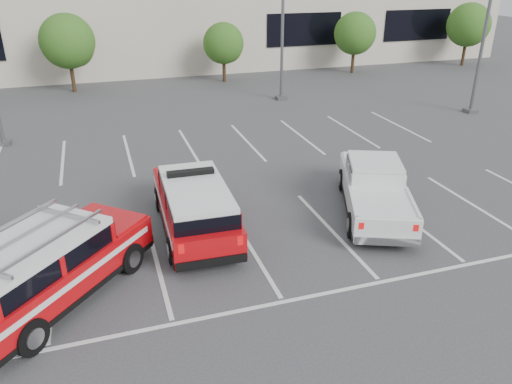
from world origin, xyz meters
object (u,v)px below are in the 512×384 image
(white_pickup, at_px, (374,193))
(tree_far_right, at_px, (469,26))
(convention_building, at_px, (134,2))
(light_pole_mid, at_px, (283,9))
(fire_chief_suv, at_px, (195,209))
(tree_mid_right, at_px, (225,45))
(tree_right, at_px, (356,35))
(light_pole_right, at_px, (488,14))
(ladder_suv, at_px, (49,271))
(tree_mid_left, at_px, (69,43))

(white_pickup, bearing_deg, tree_far_right, 68.50)
(convention_building, relative_size, light_pole_mid, 5.86)
(fire_chief_suv, bearing_deg, white_pickup, -2.58)
(tree_mid_right, relative_size, fire_chief_suv, 0.75)
(tree_right, bearing_deg, light_pole_mid, -143.23)
(tree_far_right, bearing_deg, light_pole_mid, -161.52)
(tree_far_right, xyz_separation_m, light_pole_mid, (-18.09, -6.05, 2.14))
(convention_building, xyz_separation_m, fire_chief_suv, (-1.49, -30.56, -3.96))
(convention_building, relative_size, light_pole_right, 5.86)
(light_pole_mid, bearing_deg, tree_right, 36.77)
(white_pickup, bearing_deg, convention_building, 120.64)
(convention_building, relative_size, ladder_suv, 11.34)
(tree_right, distance_m, light_pole_mid, 10.38)
(tree_far_right, bearing_deg, light_pole_right, -127.04)
(fire_chief_suv, bearing_deg, tree_right, 53.52)
(tree_far_right, xyz_separation_m, light_pole_right, (-9.09, -12.05, 2.14))
(light_pole_right, relative_size, ladder_suv, 1.94)
(tree_far_right, bearing_deg, white_pickup, -134.05)
(tree_mid_right, distance_m, fire_chief_suv, 21.77)
(tree_mid_left, bearing_deg, light_pole_right, -29.95)
(tree_mid_right, xyz_separation_m, tree_far_right, (20.00, 0.00, 0.54))
(tree_mid_right, relative_size, tree_right, 0.90)
(tree_right, xyz_separation_m, light_pole_mid, (-8.09, -6.05, 2.41))
(tree_mid_right, relative_size, light_pole_mid, 0.39)
(convention_building, distance_m, ladder_suv, 33.56)
(light_pole_mid, distance_m, ladder_suv, 21.45)
(convention_building, relative_size, tree_mid_left, 12.38)
(tree_mid_right, relative_size, ladder_suv, 0.75)
(tree_mid_left, relative_size, tree_mid_right, 1.21)
(tree_right, bearing_deg, ladder_suv, -131.51)
(tree_mid_right, distance_m, light_pole_mid, 6.88)
(light_pole_mid, bearing_deg, tree_mid_left, 153.08)
(tree_mid_left, xyz_separation_m, white_pickup, (9.49, -21.20, -2.38))
(white_pickup, bearing_deg, ladder_suv, -146.79)
(tree_right, height_order, light_pole_mid, light_pole_mid)
(tree_mid_right, xyz_separation_m, tree_right, (10.00, 0.00, 0.27))
(convention_building, bearing_deg, tree_mid_left, -117.40)
(light_pole_mid, height_order, light_pole_right, same)
(light_pole_mid, xyz_separation_m, fire_chief_suv, (-8.31, -14.69, -4.42))
(fire_chief_suv, relative_size, white_pickup, 0.94)
(convention_building, distance_m, fire_chief_suv, 30.85)
(tree_mid_left, bearing_deg, white_pickup, -65.87)
(white_pickup, bearing_deg, fire_chief_suv, -161.88)
(white_pickup, xyz_separation_m, ladder_suv, (-9.90, -1.86, 0.17))
(tree_right, xyz_separation_m, fire_chief_suv, (-16.40, -20.74, -2.01))
(convention_building, xyz_separation_m, light_pole_right, (15.82, -21.86, 0.47))
(fire_chief_suv, distance_m, white_pickup, 5.91)
(fire_chief_suv, bearing_deg, light_pole_right, 28.53)
(tree_mid_right, bearing_deg, light_pole_right, -47.83)
(tree_mid_left, distance_m, white_pickup, 23.35)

